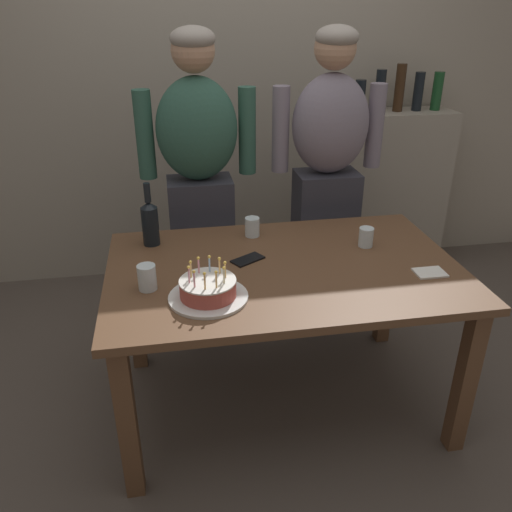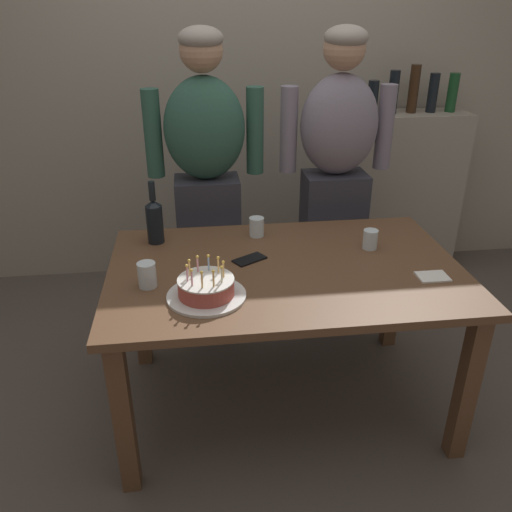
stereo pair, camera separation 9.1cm
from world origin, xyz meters
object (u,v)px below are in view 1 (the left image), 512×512
object	(u,v)px
water_glass_side	(147,277)
wine_bottle	(150,222)
birthday_cake	(208,290)
cell_phone	(248,259)
water_glass_far	(252,227)
person_woman_cardigan	(327,181)
napkin_stack	(430,273)
water_glass_near	(366,237)
person_man_bearded	(200,188)

from	to	relation	value
water_glass_side	wine_bottle	xyz separation A→B (m)	(0.01, 0.43, 0.06)
birthday_cake	water_glass_side	xyz separation A→B (m)	(-0.23, 0.11, 0.02)
wine_bottle	cell_phone	world-z (taller)	wine_bottle
water_glass_far	person_woman_cardigan	world-z (taller)	person_woman_cardigan
birthday_cake	napkin_stack	xyz separation A→B (m)	(0.93, 0.04, -0.03)
birthday_cake	water_glass_side	bearing A→B (deg)	153.54
water_glass_side	napkin_stack	world-z (taller)	water_glass_side
birthday_cake	water_glass_near	distance (m)	0.83
napkin_stack	person_woman_cardigan	xyz separation A→B (m)	(-0.18, 0.88, 0.13)
birthday_cake	water_glass_side	size ratio (longest dim) A/B	2.96
birthday_cake	cell_phone	size ratio (longest dim) A/B	2.12
napkin_stack	water_glass_side	bearing A→B (deg)	176.47
wine_bottle	water_glass_side	bearing A→B (deg)	-91.81
cell_phone	water_glass_side	bearing A→B (deg)	171.86
water_glass_near	water_glass_side	bearing A→B (deg)	-166.64
water_glass_near	person_man_bearded	size ratio (longest dim) A/B	0.05
water_glass_near	person_man_bearded	xyz separation A→B (m)	(-0.71, 0.57, 0.09)
water_glass_far	cell_phone	xyz separation A→B (m)	(-0.06, -0.26, -0.04)
water_glass_side	water_glass_far	bearing A→B (deg)	41.92
cell_phone	person_woman_cardigan	size ratio (longest dim) A/B	0.09
water_glass_near	wine_bottle	distance (m)	0.99
wine_bottle	napkin_stack	world-z (taller)	wine_bottle
birthday_cake	water_glass_far	size ratio (longest dim) A/B	3.32
birthday_cake	wine_bottle	distance (m)	0.58
water_glass_far	water_glass_side	distance (m)	0.66
birthday_cake	water_glass_far	xyz separation A→B (m)	(0.26, 0.55, 0.01)
water_glass_near	water_glass_side	world-z (taller)	water_glass_side
water_glass_far	wine_bottle	distance (m)	0.48
wine_bottle	person_man_bearded	size ratio (longest dim) A/B	0.18
water_glass_far	napkin_stack	world-z (taller)	water_glass_far
birthday_cake	person_man_bearded	distance (m)	0.93
birthday_cake	cell_phone	world-z (taller)	birthday_cake
water_glass_near	water_glass_side	distance (m)	1.01
water_glass_side	napkin_stack	bearing A→B (deg)	-3.53
person_woman_cardigan	person_man_bearded	bearing A→B (deg)	0.00
wine_bottle	person_woman_cardigan	xyz separation A→B (m)	(0.96, 0.38, 0.02)
cell_phone	person_man_bearded	distance (m)	0.66
cell_phone	water_glass_far	bearing A→B (deg)	44.99
water_glass_near	water_glass_far	bearing A→B (deg)	157.42
water_glass_far	wine_bottle	bearing A→B (deg)	-178.31
person_woman_cardigan	water_glass_far	bearing A→B (deg)	37.54
water_glass_near	wine_bottle	xyz separation A→B (m)	(-0.97, 0.19, 0.07)
water_glass_far	wine_bottle	world-z (taller)	wine_bottle
wine_bottle	person_woman_cardigan	world-z (taller)	person_woman_cardigan
person_man_bearded	cell_phone	bearing A→B (deg)	103.86
water_glass_far	person_woman_cardigan	distance (m)	0.61
water_glass_far	cell_phone	distance (m)	0.27
water_glass_side	cell_phone	distance (m)	0.47
water_glass_far	cell_phone	world-z (taller)	water_glass_far
person_man_bearded	wine_bottle	bearing A→B (deg)	55.97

